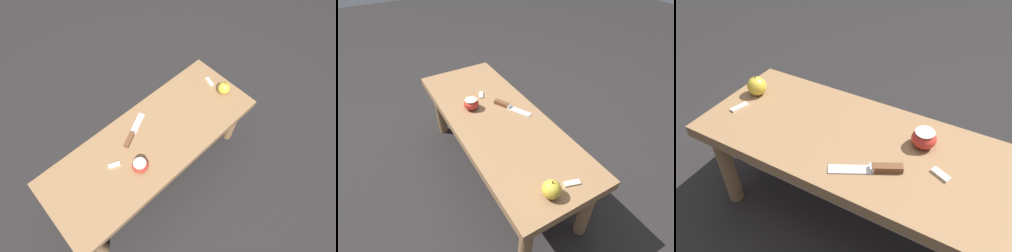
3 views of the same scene
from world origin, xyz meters
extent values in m
plane|color=black|center=(0.00, 0.00, 0.00)|extent=(8.00, 8.00, 0.00)
cube|color=olive|center=(0.00, 0.00, 0.37)|extent=(1.12, 0.43, 0.04)
cylinder|color=olive|center=(-0.50, -0.15, 0.17)|extent=(0.05, 0.05, 0.35)
cylinder|color=olive|center=(-0.50, 0.15, 0.17)|extent=(0.05, 0.05, 0.35)
cube|color=silver|center=(-0.01, -0.12, 0.39)|extent=(0.12, 0.08, 0.00)
cube|color=silver|center=(0.05, -0.09, 0.40)|extent=(0.02, 0.03, 0.02)
cube|color=brown|center=(0.08, -0.07, 0.40)|extent=(0.09, 0.06, 0.02)
sphere|color=gold|center=(-0.48, 0.05, 0.42)|extent=(0.07, 0.07, 0.07)
cylinder|color=#4C3319|center=(-0.48, 0.05, 0.46)|extent=(0.00, 0.00, 0.01)
ellipsoid|color=red|center=(0.14, 0.08, 0.41)|extent=(0.08, 0.08, 0.05)
cylinder|color=silver|center=(0.14, 0.08, 0.44)|extent=(0.06, 0.06, 0.00)
cube|color=silver|center=(0.22, -0.02, 0.39)|extent=(0.06, 0.04, 0.01)
cube|color=silver|center=(-0.48, -0.05, 0.39)|extent=(0.04, 0.06, 0.01)
camera|label=1|loc=(0.35, 0.49, 1.53)|focal=28.00mm
camera|label=2|loc=(-0.88, 0.46, 1.17)|focal=28.00mm
camera|label=3|loc=(0.28, -0.67, 1.06)|focal=35.00mm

